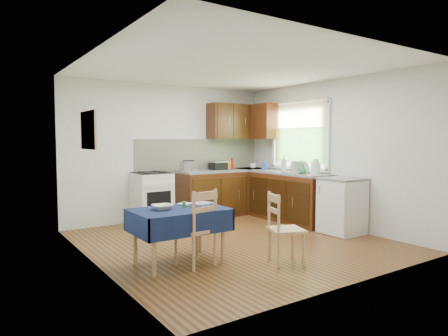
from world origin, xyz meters
TOP-DOWN VIEW (x-y plane):
  - floor at (0.00, 0.00)m, footprint 4.20×4.20m
  - ceiling at (0.00, 0.00)m, footprint 4.00×4.20m
  - wall_back at (0.00, 2.10)m, footprint 4.00×0.02m
  - wall_front at (0.00, -2.10)m, footprint 4.00×0.02m
  - wall_left at (-2.00, 0.00)m, footprint 0.02×4.20m
  - wall_right at (2.00, 0.00)m, footprint 0.02×4.20m
  - base_cabinets at (1.36, 1.26)m, footprint 1.90×2.30m
  - worktop_back at (1.05, 1.80)m, footprint 1.90×0.60m
  - worktop_right at (1.70, 0.65)m, footprint 0.60×1.70m
  - worktop_corner at (1.70, 1.80)m, footprint 0.60×0.60m
  - splashback at (0.65, 2.08)m, footprint 2.70×0.02m
  - upper_cabinets at (1.52, 1.80)m, footprint 1.20×0.85m
  - stove at (-0.50, 1.80)m, footprint 0.60×0.61m
  - window at (1.97, 0.70)m, footprint 0.04×1.48m
  - fridge at (1.70, -0.55)m, footprint 0.58×0.60m
  - corkboard at (-1.97, 0.30)m, footprint 0.04×0.62m
  - dining_table at (-1.15, -0.49)m, footprint 1.10×0.75m
  - chair_far at (-1.02, -0.71)m, footprint 0.47×0.47m
  - chair_near at (-0.13, -1.19)m, footprint 0.48×0.48m
  - toaster at (0.22, 1.76)m, footprint 0.28×0.17m
  - sandwich_press at (0.92, 1.84)m, footprint 0.30×0.26m
  - sauce_bottle at (1.19, 1.75)m, footprint 0.05×0.05m
  - yellow_packet at (1.23, 1.94)m, footprint 0.13×0.11m
  - dish_rack at (1.72, 0.42)m, footprint 0.45×0.34m
  - kettle at (1.74, 0.06)m, footprint 0.16×0.16m
  - cup at (1.69, 1.73)m, footprint 0.15×0.15m
  - soap_bottle_a at (1.66, 0.76)m, footprint 0.16×0.16m
  - soap_bottle_b at (1.60, 1.25)m, footprint 0.13×0.13m
  - soap_bottle_c at (1.60, 0.21)m, footprint 0.15×0.15m
  - plate_bowl at (-1.33, -0.42)m, footprint 0.25×0.25m
  - book at (-1.00, -0.31)m, footprint 0.24×0.27m
  - spice_jar at (-1.07, -0.46)m, footprint 0.04×0.04m
  - tea_towel at (-0.84, -0.50)m, footprint 0.31×0.28m

SIDE VIEW (x-z plane):
  - floor at x=0.00m, z-range 0.00..0.00m
  - base_cabinets at x=1.36m, z-range 0.00..0.86m
  - fridge at x=1.70m, z-range 0.00..0.88m
  - chair_near at x=-0.13m, z-range 0.02..0.88m
  - stove at x=-0.50m, z-range 0.00..0.92m
  - chair_far at x=-1.02m, z-range 0.03..0.94m
  - dining_table at x=-1.15m, z-range 0.23..0.89m
  - book at x=-1.00m, z-range 0.66..0.68m
  - tea_towel at x=-0.84m, z-range 0.66..0.71m
  - plate_bowl at x=-1.33m, z-range 0.66..0.72m
  - spice_jar at x=-1.07m, z-range 0.66..0.74m
  - worktop_back at x=1.05m, z-range 0.86..0.90m
  - worktop_right at x=1.70m, z-range 0.86..0.90m
  - worktop_corner at x=1.70m, z-range 0.86..0.90m
  - dish_rack at x=1.72m, z-range 0.82..1.03m
  - cup at x=1.69m, z-range 0.90..1.00m
  - yellow_packet at x=1.23m, z-range 0.90..1.04m
  - soap_bottle_c at x=1.60m, z-range 0.90..1.05m
  - sandwich_press at x=0.92m, z-range 0.90..1.07m
  - toaster at x=0.22m, z-range 0.89..1.10m
  - soap_bottle_b at x=1.60m, z-range 0.90..1.09m
  - sauce_bottle at x=1.19m, z-range 0.90..1.13m
  - kettle at x=1.74m, z-range 0.88..1.15m
  - soap_bottle_a at x=1.66m, z-range 0.90..1.20m
  - splashback at x=0.65m, z-range 0.90..1.50m
  - wall_back at x=0.00m, z-range 0.00..2.50m
  - wall_front at x=0.00m, z-range 0.00..2.50m
  - wall_left at x=-2.00m, z-range 0.00..2.50m
  - wall_right at x=2.00m, z-range 0.00..2.50m
  - corkboard at x=-1.97m, z-range 1.36..1.83m
  - window at x=1.97m, z-range 1.02..2.28m
  - upper_cabinets at x=1.52m, z-range 1.50..2.20m
  - ceiling at x=0.00m, z-range 2.49..2.51m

